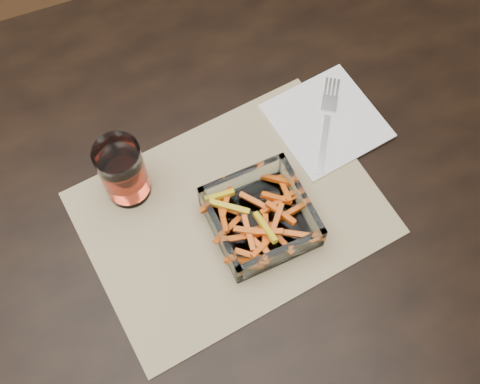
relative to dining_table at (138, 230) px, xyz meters
name	(u,v)px	position (x,y,z in m)	size (l,w,h in m)	color
dining_table	(138,230)	(0.00, 0.00, 0.00)	(1.60, 0.90, 0.75)	black
placemat	(232,213)	(0.15, -0.06, 0.09)	(0.45, 0.33, 0.00)	tan
glass_bowl	(261,218)	(0.18, -0.10, 0.11)	(0.15, 0.15, 0.06)	white
tumbler	(123,173)	(0.01, 0.03, 0.15)	(0.07, 0.07, 0.12)	white
napkin	(327,121)	(0.36, 0.03, 0.09)	(0.17, 0.17, 0.00)	white
fork	(327,121)	(0.36, 0.03, 0.10)	(0.11, 0.17, 0.00)	silver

